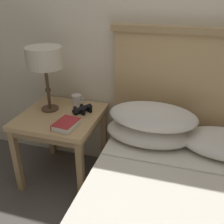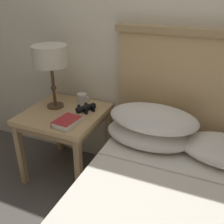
# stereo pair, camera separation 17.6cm
# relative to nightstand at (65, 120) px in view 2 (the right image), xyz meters

# --- Properties ---
(wall_back) EXTENTS (8.00, 0.06, 2.60)m
(wall_back) POSITION_rel_nightstand_xyz_m (0.63, 0.33, 0.81)
(wall_back) COLOR beige
(wall_back) RESTS_ON ground_plane
(nightstand) EXTENTS (0.58, 0.58, 0.57)m
(nightstand) POSITION_rel_nightstand_xyz_m (0.00, 0.00, 0.00)
(nightstand) COLOR tan
(nightstand) RESTS_ON ground_plane
(table_lamp) EXTENTS (0.26, 0.26, 0.48)m
(table_lamp) POSITION_rel_nightstand_xyz_m (-0.11, 0.05, 0.47)
(table_lamp) COLOR #4C3823
(table_lamp) RESTS_ON nightstand
(book_on_nightstand) EXTENTS (0.15, 0.19, 0.04)m
(book_on_nightstand) POSITION_rel_nightstand_xyz_m (0.13, -0.17, 0.10)
(book_on_nightstand) COLOR silver
(book_on_nightstand) RESTS_ON nightstand
(binoculars_pair) EXTENTS (0.16, 0.16, 0.05)m
(binoculars_pair) POSITION_rel_nightstand_xyz_m (0.15, 0.08, 0.10)
(binoculars_pair) COLOR black
(binoculars_pair) RESTS_ON nightstand
(coffee_mug) EXTENTS (0.10, 0.08, 0.08)m
(coffee_mug) POSITION_rel_nightstand_xyz_m (0.06, 0.19, 0.12)
(coffee_mug) COLOR silver
(coffee_mug) RESTS_ON nightstand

